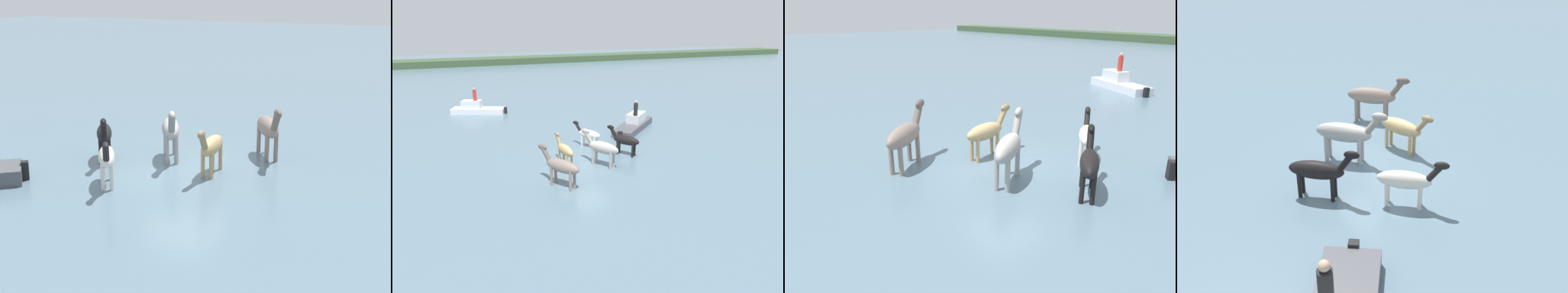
# 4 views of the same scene
# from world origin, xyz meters

# --- Properties ---
(ground_plane) EXTENTS (162.84, 162.84, 0.00)m
(ground_plane) POSITION_xyz_m (0.00, 0.00, 0.00)
(ground_plane) COLOR slate
(horse_gray_outer) EXTENTS (1.74, 2.46, 2.06)m
(horse_gray_outer) POSITION_xyz_m (0.82, -0.56, 1.13)
(horse_gray_outer) COLOR #9E9993
(horse_gray_outer) RESTS_ON ground_plane
(horse_rear_stallion) EXTENTS (0.77, 2.28, 1.76)m
(horse_rear_stallion) POSITION_xyz_m (-1.19, 0.28, 0.97)
(horse_rear_stallion) COLOR tan
(horse_rear_stallion) RESTS_ON ground_plane
(horse_dun_straggler) EXTENTS (1.54, 1.96, 1.69)m
(horse_dun_straggler) POSITION_xyz_m (1.24, 2.77, 0.93)
(horse_dun_straggler) COLOR silver
(horse_dun_straggler) RESTS_ON ground_plane
(horse_dark_mare) EXTENTS (1.63, 2.08, 1.79)m
(horse_dark_mare) POSITION_xyz_m (2.90, 0.59, 0.99)
(horse_dark_mare) COLOR black
(horse_dark_mare) RESTS_ON ground_plane
(horse_mid_herd) EXTENTS (1.82, 2.44, 2.07)m
(horse_mid_herd) POSITION_xyz_m (-2.21, -2.37, 1.14)
(horse_mid_herd) COLOR gray
(horse_mid_herd) RESTS_ON ground_plane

